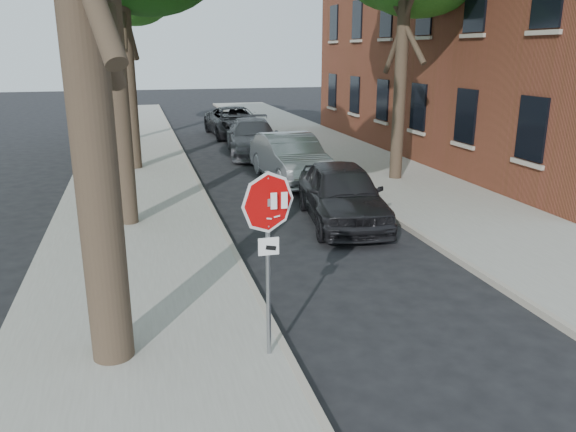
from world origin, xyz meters
name	(u,v)px	position (x,y,z in m)	size (l,w,h in m)	color
ground	(316,354)	(0.00, 0.00, 0.00)	(120.00, 120.00, 0.00)	black
sidewalk_left	(133,181)	(-2.50, 12.00, 0.06)	(4.00, 55.00, 0.12)	gray
sidewalk_right	(371,168)	(6.00, 12.00, 0.06)	(4.00, 55.00, 0.12)	gray
curb_left	(195,177)	(-0.45, 12.00, 0.07)	(0.12, 55.00, 0.13)	#9E9384
curb_right	(318,171)	(3.95, 12.00, 0.07)	(0.12, 55.00, 0.13)	#9E9384
stop_sign	(268,230)	(-0.70, -0.03, 1.95)	(0.76, 0.34, 2.61)	gray
car_a	(342,193)	(2.60, 5.99, 0.76)	(1.80, 4.47, 1.52)	black
car_b	(290,158)	(2.60, 10.90, 0.78)	(1.66, 4.75, 1.57)	#95979C
car_c	(253,137)	(2.40, 16.13, 0.74)	(2.06, 5.07, 1.47)	#525157
car_d	(235,122)	(2.60, 21.60, 0.73)	(2.44, 5.28, 1.47)	black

